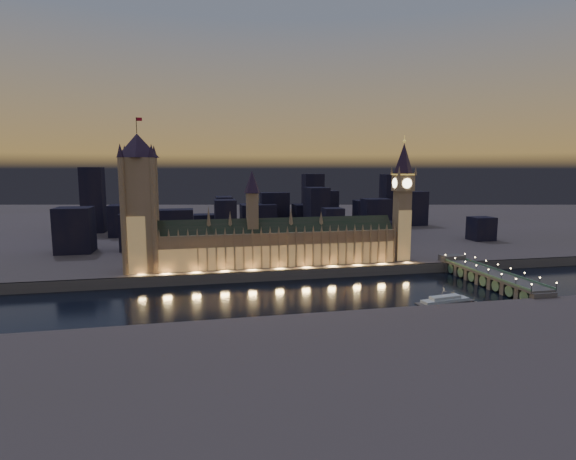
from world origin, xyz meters
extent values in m
plane|color=black|center=(0.00, 0.00, 0.00)|extent=(2000.00, 2000.00, 0.00)
cube|color=#4C413B|center=(0.00, 520.00, 4.00)|extent=(2000.00, 960.00, 8.00)
cube|color=#474547|center=(0.00, 41.00, 4.00)|extent=(2000.00, 2.50, 8.00)
cube|color=olive|center=(-3.14, 62.00, 22.00)|extent=(200.20, 22.10, 28.00)
cube|color=#A8834C|center=(-3.14, 51.75, 17.00)|extent=(200.00, 0.50, 18.00)
cube|color=black|center=(-3.14, 62.00, 39.00)|extent=(200.16, 18.37, 16.26)
cube|color=olive|center=(-23.14, 62.00, 52.00)|extent=(9.00, 9.00, 32.00)
cone|color=#28192F|center=(-23.14, 62.00, 77.00)|extent=(13.00, 13.00, 18.00)
cube|color=olive|center=(-103.14, 51.40, 22.00)|extent=(1.20, 1.20, 28.00)
cone|color=olive|center=(-103.14, 52.00, 39.00)|extent=(2.00, 2.00, 6.00)
cube|color=olive|center=(-96.00, 51.40, 22.00)|extent=(1.20, 1.20, 28.00)
cone|color=olive|center=(-96.00, 52.00, 39.00)|extent=(2.00, 2.00, 6.00)
cube|color=olive|center=(-88.86, 51.40, 22.00)|extent=(1.20, 1.20, 28.00)
cone|color=olive|center=(-88.86, 52.00, 39.00)|extent=(2.00, 2.00, 6.00)
cube|color=olive|center=(-81.72, 51.40, 22.00)|extent=(1.20, 1.20, 28.00)
cone|color=olive|center=(-81.72, 52.00, 39.00)|extent=(2.00, 2.00, 6.00)
cube|color=olive|center=(-74.57, 51.40, 22.00)|extent=(1.20, 1.20, 28.00)
cone|color=olive|center=(-74.57, 52.00, 39.00)|extent=(2.00, 2.00, 6.00)
cube|color=olive|center=(-67.43, 51.40, 22.00)|extent=(1.20, 1.20, 28.00)
cone|color=olive|center=(-67.43, 52.00, 39.00)|extent=(2.00, 2.00, 6.00)
cube|color=olive|center=(-60.29, 51.40, 22.00)|extent=(1.20, 1.20, 28.00)
cone|color=olive|center=(-60.29, 52.00, 39.00)|extent=(2.00, 2.00, 6.00)
cube|color=olive|center=(-53.14, 51.40, 22.00)|extent=(1.20, 1.20, 28.00)
cone|color=olive|center=(-53.14, 52.00, 39.00)|extent=(2.00, 2.00, 6.00)
cube|color=olive|center=(-46.00, 51.40, 22.00)|extent=(1.20, 1.20, 28.00)
cone|color=olive|center=(-46.00, 52.00, 39.00)|extent=(2.00, 2.00, 6.00)
cube|color=olive|center=(-38.86, 51.40, 22.00)|extent=(1.20, 1.20, 28.00)
cone|color=olive|center=(-38.86, 52.00, 39.00)|extent=(2.00, 2.00, 6.00)
cube|color=olive|center=(-31.72, 51.40, 22.00)|extent=(1.20, 1.20, 28.00)
cone|color=olive|center=(-31.72, 52.00, 39.00)|extent=(2.00, 2.00, 6.00)
cube|color=olive|center=(-24.57, 51.40, 22.00)|extent=(1.20, 1.20, 28.00)
cone|color=olive|center=(-24.57, 52.00, 39.00)|extent=(2.00, 2.00, 6.00)
cube|color=olive|center=(-17.43, 51.40, 22.00)|extent=(1.20, 1.20, 28.00)
cone|color=olive|center=(-17.43, 52.00, 39.00)|extent=(2.00, 2.00, 6.00)
cube|color=olive|center=(-10.29, 51.40, 22.00)|extent=(1.20, 1.20, 28.00)
cone|color=olive|center=(-10.29, 52.00, 39.00)|extent=(2.00, 2.00, 6.00)
cube|color=olive|center=(-3.14, 51.40, 22.00)|extent=(1.20, 1.20, 28.00)
cone|color=olive|center=(-3.14, 52.00, 39.00)|extent=(2.00, 2.00, 6.00)
cube|color=olive|center=(4.00, 51.40, 22.00)|extent=(1.20, 1.20, 28.00)
cone|color=olive|center=(4.00, 52.00, 39.00)|extent=(2.00, 2.00, 6.00)
cube|color=olive|center=(11.14, 51.40, 22.00)|extent=(1.20, 1.20, 28.00)
cone|color=olive|center=(11.14, 52.00, 39.00)|extent=(2.00, 2.00, 6.00)
cube|color=olive|center=(18.28, 51.40, 22.00)|extent=(1.20, 1.20, 28.00)
cone|color=olive|center=(18.28, 52.00, 39.00)|extent=(2.00, 2.00, 6.00)
cube|color=olive|center=(25.43, 51.40, 22.00)|extent=(1.20, 1.20, 28.00)
cone|color=olive|center=(25.43, 52.00, 39.00)|extent=(2.00, 2.00, 6.00)
cube|color=olive|center=(32.57, 51.40, 22.00)|extent=(1.20, 1.20, 28.00)
cone|color=olive|center=(32.57, 52.00, 39.00)|extent=(2.00, 2.00, 6.00)
cube|color=olive|center=(39.71, 51.40, 22.00)|extent=(1.20, 1.20, 28.00)
cone|color=olive|center=(39.71, 52.00, 39.00)|extent=(2.00, 2.00, 6.00)
cube|color=olive|center=(46.86, 51.40, 22.00)|extent=(1.20, 1.20, 28.00)
cone|color=olive|center=(46.86, 52.00, 39.00)|extent=(2.00, 2.00, 6.00)
cube|color=olive|center=(54.00, 51.40, 22.00)|extent=(1.20, 1.20, 28.00)
cone|color=olive|center=(54.00, 52.00, 39.00)|extent=(2.00, 2.00, 6.00)
cube|color=olive|center=(61.14, 51.40, 22.00)|extent=(1.20, 1.20, 28.00)
cone|color=olive|center=(61.14, 52.00, 39.00)|extent=(2.00, 2.00, 6.00)
cube|color=olive|center=(68.28, 51.40, 22.00)|extent=(1.20, 1.20, 28.00)
cone|color=olive|center=(68.28, 52.00, 39.00)|extent=(2.00, 2.00, 6.00)
cube|color=olive|center=(75.43, 51.40, 22.00)|extent=(1.20, 1.20, 28.00)
cone|color=olive|center=(75.43, 52.00, 39.00)|extent=(2.00, 2.00, 6.00)
cube|color=olive|center=(82.57, 51.40, 22.00)|extent=(1.20, 1.20, 28.00)
cone|color=olive|center=(82.57, 52.00, 39.00)|extent=(2.00, 2.00, 6.00)
cube|color=olive|center=(89.71, 51.40, 22.00)|extent=(1.20, 1.20, 28.00)
cone|color=olive|center=(89.71, 52.00, 39.00)|extent=(2.00, 2.00, 6.00)
cube|color=olive|center=(96.86, 51.40, 22.00)|extent=(1.20, 1.20, 28.00)
cone|color=olive|center=(96.86, 52.00, 39.00)|extent=(2.00, 2.00, 6.00)
cone|color=olive|center=(-58.14, 62.00, 49.00)|extent=(4.40, 4.40, 18.00)
cone|color=olive|center=(-41.14, 62.00, 47.00)|extent=(4.40, 4.40, 14.00)
cone|color=olive|center=(8.86, 62.00, 48.00)|extent=(4.40, 4.40, 16.00)
cone|color=olive|center=(34.86, 62.00, 46.00)|extent=(4.40, 4.40, 12.00)
cube|color=olive|center=(-110.00, 62.00, 51.88)|extent=(23.88, 23.88, 87.76)
cube|color=#A8834C|center=(-110.00, 50.80, 30.00)|extent=(22.00, 0.50, 44.00)
cone|color=#28192F|center=(-110.00, 62.00, 104.76)|extent=(31.68, 31.68, 18.00)
cylinder|color=black|center=(-110.00, 62.00, 119.76)|extent=(0.50, 0.50, 12.00)
cube|color=#AC0F24|center=(-107.80, 62.00, 124.26)|extent=(4.00, 0.15, 2.50)
cylinder|color=olive|center=(-121.00, 51.00, 51.88)|extent=(4.40, 4.40, 87.76)
cone|color=#28192F|center=(-121.00, 51.00, 100.76)|extent=(5.20, 5.20, 10.00)
cylinder|color=olive|center=(-121.00, 73.00, 51.88)|extent=(4.40, 4.40, 87.76)
cone|color=#28192F|center=(-121.00, 73.00, 100.76)|extent=(5.20, 5.20, 10.00)
cylinder|color=olive|center=(-99.00, 51.00, 51.88)|extent=(4.40, 4.40, 87.76)
cone|color=#28192F|center=(-99.00, 51.00, 100.76)|extent=(5.20, 5.20, 10.00)
cylinder|color=olive|center=(-99.00, 73.00, 51.88)|extent=(4.40, 4.40, 87.76)
cone|color=#28192F|center=(-99.00, 73.00, 100.76)|extent=(5.20, 5.20, 10.00)
cube|color=olive|center=(108.00, 62.00, 38.19)|extent=(12.13, 12.13, 60.38)
cube|color=#A8834C|center=(108.00, 55.80, 30.00)|extent=(12.00, 0.50, 44.00)
cube|color=olive|center=(108.00, 62.00, 75.17)|extent=(15.00, 15.00, 13.57)
cube|color=#F2C64C|center=(108.00, 62.00, 82.55)|extent=(15.75, 15.75, 1.20)
cone|color=#28192F|center=(108.00, 62.00, 96.15)|extent=(18.00, 18.00, 26.00)
sphere|color=#F2C64C|center=(108.00, 62.00, 110.65)|extent=(2.80, 2.80, 2.80)
cylinder|color=#F2C64C|center=(108.00, 62.00, 113.15)|extent=(0.40, 0.40, 5.00)
cylinder|color=#FFF2BF|center=(108.00, 54.25, 75.17)|extent=(8.40, 0.50, 8.40)
cylinder|color=#FFF2BF|center=(108.00, 69.75, 75.17)|extent=(8.40, 0.50, 8.40)
cylinder|color=#FFF2BF|center=(100.25, 62.00, 75.17)|extent=(0.50, 8.40, 8.40)
cylinder|color=#FFF2BF|center=(115.75, 62.00, 75.17)|extent=(0.50, 8.40, 8.40)
cone|color=olive|center=(100.50, 54.50, 85.95)|extent=(2.60, 2.60, 8.00)
cone|color=olive|center=(100.50, 69.50, 85.95)|extent=(2.60, 2.60, 8.00)
cone|color=olive|center=(115.50, 54.50, 85.95)|extent=(2.60, 2.60, 8.00)
cone|color=olive|center=(115.50, 69.50, 85.95)|extent=(2.60, 2.60, 8.00)
cube|color=#474547|center=(147.53, -10.00, 9.50)|extent=(19.18, 100.00, 1.60)
cube|color=#426A50|center=(138.34, -10.00, 10.90)|extent=(0.80, 100.00, 1.60)
cube|color=#426A50|center=(156.72, -10.00, 10.90)|extent=(0.80, 100.00, 1.60)
cube|color=#474547|center=(147.53, 45.00, 8.75)|extent=(19.18, 12.00, 9.50)
cube|color=#474547|center=(147.53, -60.00, 4.35)|extent=(17.27, 4.00, 9.50)
cylinder|color=black|center=(138.34, -60.00, 12.70)|extent=(0.30, 0.30, 4.40)
sphere|color=#FFD88C|center=(138.34, -60.00, 15.00)|extent=(1.00, 1.00, 1.00)
cylinder|color=black|center=(156.72, -60.00, 12.70)|extent=(0.30, 0.30, 4.40)
sphere|color=#FFD88C|center=(156.72, -60.00, 15.00)|extent=(1.00, 1.00, 1.00)
cube|color=#474547|center=(147.53, -45.71, 4.35)|extent=(17.27, 4.00, 9.50)
cylinder|color=black|center=(138.34, -45.71, 12.70)|extent=(0.30, 0.30, 4.40)
sphere|color=#FFD88C|center=(138.34, -45.71, 15.00)|extent=(1.00, 1.00, 1.00)
cylinder|color=black|center=(156.72, -45.71, 12.70)|extent=(0.30, 0.30, 4.40)
sphere|color=#FFD88C|center=(156.72, -45.71, 15.00)|extent=(1.00, 1.00, 1.00)
cube|color=#474547|center=(147.53, -31.43, 4.35)|extent=(17.27, 4.00, 9.50)
cylinder|color=black|center=(138.34, -31.43, 12.70)|extent=(0.30, 0.30, 4.40)
sphere|color=#FFD88C|center=(138.34, -31.43, 15.00)|extent=(1.00, 1.00, 1.00)
cylinder|color=black|center=(156.72, -31.43, 12.70)|extent=(0.30, 0.30, 4.40)
sphere|color=#FFD88C|center=(156.72, -31.43, 15.00)|extent=(1.00, 1.00, 1.00)
cube|color=#474547|center=(147.53, -17.14, 4.35)|extent=(17.27, 4.00, 9.50)
cylinder|color=black|center=(138.34, -17.14, 12.70)|extent=(0.30, 0.30, 4.40)
sphere|color=#FFD88C|center=(138.34, -17.14, 15.00)|extent=(1.00, 1.00, 1.00)
cylinder|color=black|center=(156.72, -17.14, 12.70)|extent=(0.30, 0.30, 4.40)
sphere|color=#FFD88C|center=(156.72, -17.14, 15.00)|extent=(1.00, 1.00, 1.00)
cube|color=#474547|center=(147.53, -2.86, 4.35)|extent=(17.27, 4.00, 9.50)
cylinder|color=black|center=(138.34, -2.86, 12.70)|extent=(0.30, 0.30, 4.40)
sphere|color=#FFD88C|center=(138.34, -2.86, 15.00)|extent=(1.00, 1.00, 1.00)
cylinder|color=black|center=(156.72, -2.86, 12.70)|extent=(0.30, 0.30, 4.40)
sphere|color=#FFD88C|center=(156.72, -2.86, 15.00)|extent=(1.00, 1.00, 1.00)
cube|color=#474547|center=(147.53, 11.43, 4.35)|extent=(17.27, 4.00, 9.50)
cylinder|color=black|center=(138.34, 11.43, 12.70)|extent=(0.30, 0.30, 4.40)
sphere|color=#FFD88C|center=(138.34, 11.43, 15.00)|extent=(1.00, 1.00, 1.00)
cylinder|color=black|center=(156.72, 11.43, 12.70)|extent=(0.30, 0.30, 4.40)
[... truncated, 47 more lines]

